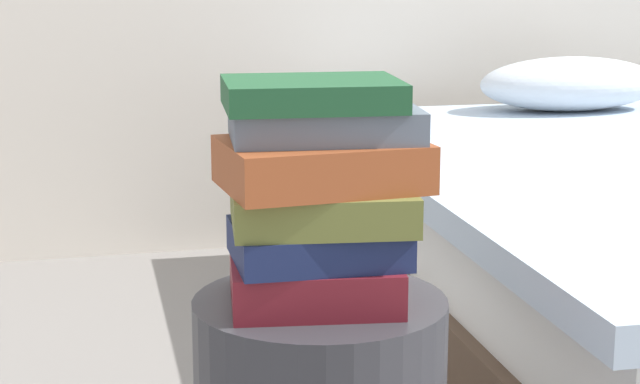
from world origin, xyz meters
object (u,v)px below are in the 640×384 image
Objects in this scene: book_maroon at (313,279)px; book_rust at (321,164)px; book_navy at (318,243)px; book_forest at (312,94)px; book_slate at (325,123)px; book_olive at (323,206)px.

book_rust is (0.01, -0.01, 0.16)m from book_maroon.
book_navy is 0.20m from book_forest.
book_slate reaches higher than book_navy.
book_navy is at bearing -178.41° from book_rust.
book_navy is at bearing -148.46° from book_olive.
book_slate is (0.00, 0.01, 0.11)m from book_olive.
book_olive is at bearing 47.91° from book_rust.
book_navy is at bearing -69.52° from book_maroon.
book_slate is at bearing 54.35° from book_rust.
book_maroon is 0.87× the size of book_rust.
book_rust is (0.01, 0.00, 0.11)m from book_navy.
book_olive is at bearing 25.76° from book_navy.
book_forest is (-0.00, 0.01, 0.20)m from book_navy.
book_maroon is at bearing 104.22° from book_navy.
book_forest reaches higher than book_maroon.
book_slate is at bearing 68.41° from book_olive.
book_forest is at bearing 121.74° from book_navy.
book_navy is 0.11m from book_rust.
book_navy is at bearing -129.14° from book_slate.
book_olive is at bearing -37.48° from book_maroon.
book_olive is 0.93× the size of book_rust.
book_olive is 1.04× the size of book_forest.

